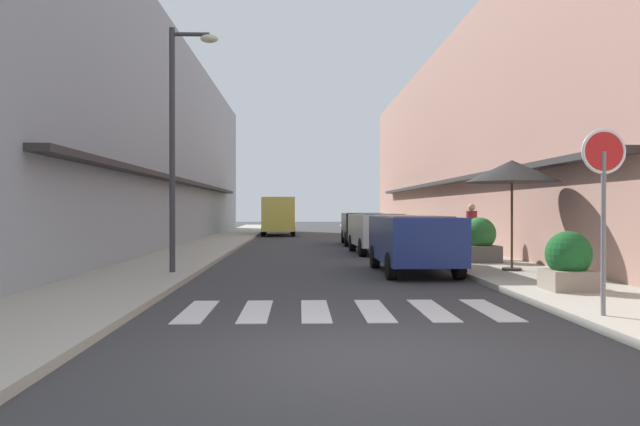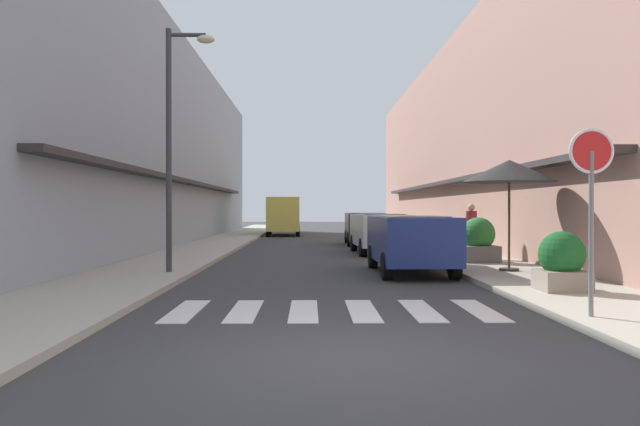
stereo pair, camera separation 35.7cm
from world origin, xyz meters
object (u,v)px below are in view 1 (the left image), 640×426
Objects in this scene: parked_car_near at (414,237)px; cafe_umbrella at (512,172)px; parked_car_far at (363,225)px; pedestrian_walking_near at (472,229)px; parked_car_mid at (379,229)px; planter_midblock at (479,241)px; planter_far at (424,235)px; delivery_van at (278,213)px; round_street_sign at (604,173)px; street_lamp at (179,125)px; planter_corner at (568,262)px.

parked_car_near is 1.58× the size of cafe_umbrella.
parked_car_far is 2.54× the size of pedestrian_walking_near.
pedestrian_walking_near reaches higher than parked_car_mid.
pedestrian_walking_near is at bearing 84.10° from planter_midblock.
pedestrian_walking_near reaches higher than planter_far.
parked_car_mid is 5.36m from planter_midblock.
delivery_van reaches higher than parked_car_mid.
delivery_van is 4.24× the size of planter_midblock.
round_street_sign is 9.75m from street_lamp.
parked_car_mid is 0.97× the size of parked_car_far.
planter_far is at bearing 44.76° from parked_car_mid.
pedestrian_walking_near is at bearing -55.71° from parked_car_mid.
round_street_sign is at bearing -79.21° from delivery_van.
parked_car_near is at bearing -79.49° from delivery_van.
round_street_sign is (1.44, -13.84, 1.25)m from parked_car_mid.
planter_corner is 0.66× the size of pedestrian_walking_near.
planter_far is at bearing 76.83° from parked_car_near.
planter_corner is at bearing -82.65° from parked_car_far.
round_street_sign is 2.62× the size of planter_far.
street_lamp is at bearing -129.57° from planter_far.
pedestrian_walking_near is at bearing 84.43° from round_street_sign.
planter_midblock is (-0.06, 2.56, -1.86)m from cafe_umbrella.
round_street_sign reaches higher than planter_far.
delivery_van reaches higher than planter_far.
street_lamp is 9.05m from planter_midblock.
planter_corner is (0.72, 2.75, -1.52)m from round_street_sign.
street_lamp is (-5.82, -13.12, 2.77)m from parked_car_far.
delivery_van is (-4.22, 22.77, 0.48)m from parked_car_near.
pedestrian_walking_near is at bearing 25.42° from street_lamp.
delivery_van reaches higher than planter_midblock.
round_street_sign is (1.44, -19.46, 1.25)m from parked_car_far.
parked_car_far is 1.56× the size of cafe_umbrella.
planter_far is at bearing 50.43° from street_lamp.
parked_car_mid is 13.97m from round_street_sign.
parked_car_far is 3.33× the size of planter_midblock.
parked_car_mid is at bearing 107.75° from cafe_umbrella.
parked_car_near is 1.04× the size of parked_car_mid.
parked_car_near is 2.56× the size of pedestrian_walking_near.
parked_car_mid is 2.45× the size of pedestrian_walking_near.
street_lamp reaches higher than delivery_van.
planter_corner is (-0.21, -3.69, -1.92)m from cafe_umbrella.
parked_car_near is at bearing 101.73° from round_street_sign.
parked_car_far is 3.86× the size of planter_corner.
parked_car_far is (0.00, 12.53, -0.00)m from parked_car_near.
cafe_umbrella reaches higher than parked_car_far.
planter_midblock is at bearing 88.58° from planter_corner.
parked_car_mid is 0.76× the size of delivery_van.
parked_car_near is 0.73× the size of street_lamp.
street_lamp is (-5.82, -0.59, 2.77)m from parked_car_near.
street_lamp is (-1.60, -23.36, 2.28)m from delivery_van.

